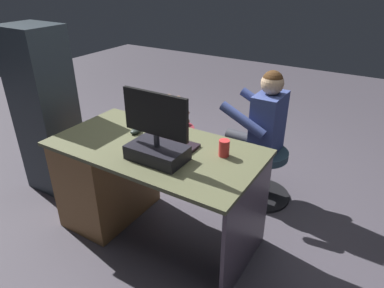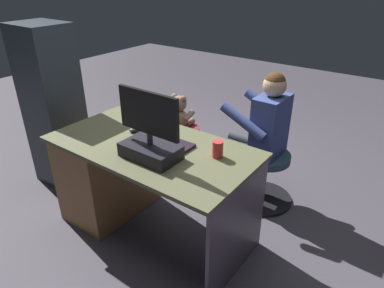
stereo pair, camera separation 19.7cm
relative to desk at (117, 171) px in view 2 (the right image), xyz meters
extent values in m
plane|color=#4D4751|center=(-0.38, -0.39, -0.40)|extent=(10.00, 10.00, 0.00)
cube|color=#5A5C3E|center=(-0.38, 0.00, 0.33)|extent=(1.43, 0.75, 0.03)
cube|color=brown|center=(0.10, 0.00, -0.04)|extent=(0.46, 0.69, 0.72)
cube|color=#574A57|center=(-1.07, 0.00, -0.04)|extent=(0.02, 0.68, 0.72)
cube|color=black|center=(-0.49, 0.13, 0.39)|extent=(0.37, 0.22, 0.09)
cylinder|color=#333338|center=(-0.49, 0.13, 0.47)|extent=(0.04, 0.04, 0.08)
cube|color=black|center=(-0.49, 0.13, 0.65)|extent=(0.45, 0.02, 0.27)
cube|color=black|center=(-0.49, 0.11, 0.65)|extent=(0.41, 0.00, 0.24)
cube|color=black|center=(-0.43, -0.09, 0.36)|extent=(0.42, 0.14, 0.02)
ellipsoid|color=#232D26|center=(-0.14, -0.09, 0.36)|extent=(0.06, 0.10, 0.04)
cylinder|color=red|center=(-0.83, -0.13, 0.40)|extent=(0.07, 0.07, 0.11)
cube|color=black|center=(-0.27, 0.03, 0.35)|extent=(0.04, 0.15, 0.02)
cylinder|color=black|center=(0.03, -0.83, -0.38)|extent=(0.45, 0.45, 0.03)
cylinder|color=gray|center=(0.03, -0.83, -0.19)|extent=(0.04, 0.04, 0.37)
cylinder|color=maroon|center=(0.03, -0.83, 0.03)|extent=(0.38, 0.38, 0.06)
ellipsoid|color=#966D56|center=(0.03, -0.83, 0.15)|extent=(0.17, 0.15, 0.18)
sphere|color=#966D56|center=(0.03, -0.83, 0.30)|extent=(0.15, 0.15, 0.15)
sphere|color=beige|center=(0.03, -0.89, 0.29)|extent=(0.06, 0.06, 0.06)
sphere|color=#966D56|center=(-0.02, -0.83, 0.35)|extent=(0.06, 0.06, 0.06)
sphere|color=#966D56|center=(0.08, -0.83, 0.35)|extent=(0.06, 0.06, 0.06)
cylinder|color=#966D56|center=(-0.05, -0.86, 0.19)|extent=(0.05, 0.14, 0.09)
cylinder|color=#966D56|center=(0.12, -0.86, 0.19)|extent=(0.05, 0.14, 0.09)
cylinder|color=#966D56|center=(-0.01, -0.93, 0.09)|extent=(0.06, 0.11, 0.06)
cylinder|color=#966D56|center=(0.08, -0.93, 0.09)|extent=(0.06, 0.11, 0.06)
cylinder|color=black|center=(-0.86, -0.84, -0.38)|extent=(0.50, 0.50, 0.03)
cylinder|color=gray|center=(-0.86, -0.84, -0.19)|extent=(0.04, 0.04, 0.37)
cylinder|color=#334E5E|center=(-0.86, -0.84, 0.03)|extent=(0.39, 0.39, 0.06)
cube|color=#3C4B8B|center=(-0.86, -0.84, 0.30)|extent=(0.21, 0.32, 0.49)
sphere|color=tan|center=(-0.86, -0.84, 0.63)|extent=(0.18, 0.18, 0.18)
sphere|color=#492F18|center=(-0.86, -0.84, 0.65)|extent=(0.16, 0.16, 0.16)
cylinder|color=#3C4B8B|center=(-0.73, -0.64, 0.38)|extent=(0.39, 0.08, 0.24)
cylinder|color=#3C4B8B|center=(-0.72, -1.04, 0.38)|extent=(0.39, 0.08, 0.24)
cylinder|color=#3C3C42|center=(-0.67, -0.75, 0.08)|extent=(0.39, 0.12, 0.11)
cylinder|color=#3C3C42|center=(-0.47, -0.75, -0.17)|extent=(0.10, 0.10, 0.45)
cylinder|color=#3C3C42|center=(-0.67, -0.93, 0.08)|extent=(0.39, 0.12, 0.11)
cylinder|color=#3C3C42|center=(-0.47, -0.92, -0.17)|extent=(0.10, 0.10, 0.45)
cube|color=#262F35|center=(0.81, -0.05, 0.32)|extent=(0.44, 0.36, 1.43)
camera|label=1|loc=(-1.65, 1.61, 1.41)|focal=32.18mm
camera|label=2|loc=(-1.82, 1.50, 1.41)|focal=32.18mm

